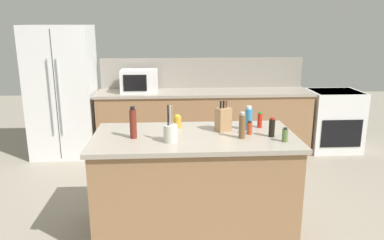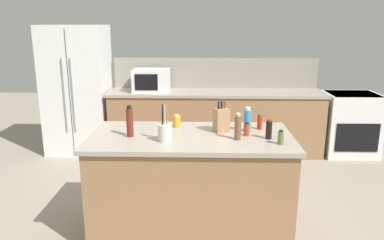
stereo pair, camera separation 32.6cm
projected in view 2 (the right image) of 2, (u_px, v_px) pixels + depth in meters
name	position (u px, v px, depth m)	size (l,w,h in m)	color
ground_plane	(191.00, 228.00, 3.62)	(14.00, 14.00, 0.00)	gray
back_counter_run	(215.00, 122.00, 5.62)	(3.16, 0.66, 0.94)	#936B47
wall_backsplash	(215.00, 73.00, 5.75)	(3.12, 0.03, 0.46)	gray
kitchen_island	(191.00, 183.00, 3.50)	(1.84, 0.93, 0.94)	#936B47
refrigerator	(78.00, 90.00, 5.61)	(0.90, 0.75, 1.89)	white
range_oven	(350.00, 124.00, 5.57)	(0.76, 0.65, 0.92)	white
microwave	(151.00, 80.00, 5.49)	(0.53, 0.39, 0.33)	white
knife_block	(221.00, 120.00, 3.47)	(0.16, 0.15, 0.29)	#A87C54
utensil_crock	(165.00, 132.00, 3.20)	(0.12, 0.12, 0.32)	beige
soy_sauce_bottle	(269.00, 130.00, 3.26)	(0.05, 0.05, 0.18)	black
dish_soap_bottle	(247.00, 120.00, 3.48)	(0.07, 0.07, 0.23)	#3384BC
honey_jar	(177.00, 121.00, 3.64)	(0.08, 0.08, 0.12)	gold
spice_jar_oregano	(281.00, 138.00, 3.12)	(0.05, 0.05, 0.12)	#567038
spice_jar_paprika	(247.00, 129.00, 3.36)	(0.05, 0.05, 0.12)	#B73D1E
pepper_grinder	(238.00, 127.00, 3.23)	(0.06, 0.06, 0.24)	brown
vinegar_bottle	(130.00, 122.00, 3.32)	(0.06, 0.06, 0.28)	maroon
hot_sauce_bottle	(260.00, 122.00, 3.56)	(0.05, 0.05, 0.15)	red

